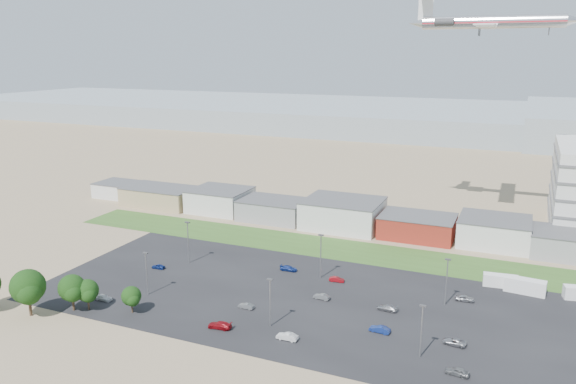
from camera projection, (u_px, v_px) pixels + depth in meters
The scene contains 31 objects.
ground at pixel (253, 340), 100.28m from camera, with size 700.00×700.00×0.00m, color #8F7D5B.
parking_lot at pixel (318, 301), 116.22m from camera, with size 120.00×50.00×0.01m, color black.
grass_strip at pixel (342, 249), 146.68m from camera, with size 160.00×16.00×0.02m, color #345620.
hills_backdrop at pixel (525, 125), 364.97m from camera, with size 700.00×200.00×9.00m, color gray, non-canonical shape.
building_row at pixel (308, 210), 169.16m from camera, with size 170.00×20.00×8.00m, color silver, non-canonical shape.
box_trailer_a at pixel (500, 281), 123.10m from camera, with size 7.27×2.27×2.73m, color silver, non-canonical shape.
box_trailer_b at pixel (525, 286), 119.81m from camera, with size 8.35×2.61×3.13m, color silver, non-canonical shape.
tree_left at pixel (28, 290), 108.53m from camera, with size 7.18×7.18×10.77m, color black, non-canonical shape.
tree_mid at pixel (72, 291), 110.99m from camera, with size 5.69×5.69×8.54m, color black, non-canonical shape.
tree_right at pixel (88, 293), 111.53m from camera, with size 4.80×4.80×7.20m, color black, non-canonical shape.
tree_near at pixel (131, 298), 110.29m from camera, with size 4.16×4.16×6.25m, color black, non-canonical shape.
lightpole_front_l at pixel (147, 274), 118.21m from camera, with size 1.11×0.46×9.47m, color slate, non-canonical shape.
lightpole_front_m at pixel (270, 303), 104.41m from camera, with size 1.12×0.47×9.53m, color slate, non-canonical shape.
lightpole_front_r at pixel (421, 331), 93.67m from camera, with size 1.12×0.47×9.53m, color slate, non-canonical shape.
lightpole_back_l at pixel (188, 243), 136.15m from camera, with size 1.23×0.51×10.45m, color slate, non-canonical shape.
lightpole_back_m at pixel (321, 256), 126.99m from camera, with size 1.22×0.51×10.37m, color slate, non-canonical shape.
lightpole_back_r at pixel (446, 282), 113.27m from camera, with size 1.17×0.49×9.95m, color slate, non-canonical shape.
airliner at pixel (492, 22), 154.60m from camera, with size 45.86×31.27×13.55m, color silver, non-canonical shape.
parked_car_0 at pixel (454, 342), 98.64m from camera, with size 1.90×4.13×1.15m, color #A5A5AA.
parked_car_1 at pixel (380, 329), 103.04m from camera, with size 1.35×3.88×1.28m, color navy.
parked_car_2 at pixel (457, 371), 89.37m from camera, with size 1.54×3.82×1.30m, color #595B5E.
parked_car_3 at pixel (220, 325), 104.55m from camera, with size 1.85×4.54×1.32m, color maroon.
parked_car_4 at pixel (246, 306), 112.73m from camera, with size 1.17×3.34×1.10m, color #595B5E.
parked_car_5 at pixel (158, 266), 133.53m from camera, with size 1.32×3.28×1.12m, color navy.
parked_car_6 at pixel (289, 268), 132.24m from camera, with size 1.67×4.11×1.19m, color navy.
parked_car_7 at pixel (322, 297), 116.97m from camera, with size 1.23×3.53×1.16m, color #595B5E.
parked_car_8 at pixel (465, 298), 115.97m from camera, with size 1.54×3.83×1.31m, color #A5A5AA.
parked_car_10 at pixel (103, 298), 116.50m from camera, with size 1.58×3.88×1.12m, color silver.
parked_car_11 at pixel (337, 279), 125.88m from camera, with size 1.18×3.39×1.12m, color maroon.
parked_car_12 at pixel (387, 308), 111.75m from camera, with size 1.67×4.12×1.19m, color #A5A5AA.
parked_car_13 at pixel (287, 336), 100.40m from camera, with size 1.38×3.94×1.30m, color silver.
Camera 1 is at (41.48, -81.13, 50.00)m, focal length 35.00 mm.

